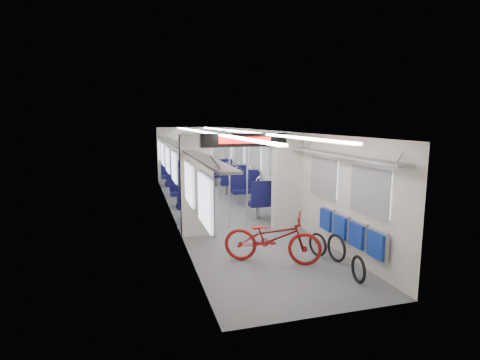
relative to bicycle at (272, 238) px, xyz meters
The scene contains 14 objects.
carriage 3.88m from the bicycle, 89.40° to the left, with size 12.00×12.02×2.31m.
bicycle is the anchor object (origin of this frame).
flip_bench 1.43m from the bicycle, 12.96° to the right, with size 0.12×2.09×0.50m.
bike_hoop_a 1.60m from the bicycle, 49.54° to the right, with size 0.45×0.45×0.05m, color black.
bike_hoop_b 1.22m from the bicycle, 13.96° to the right, with size 0.52×0.52×0.05m, color black.
bike_hoop_c 1.00m from the bicycle, ahead, with size 0.46×0.46×0.05m, color black.
seat_bay_near_left 4.26m from the bicycle, 102.15° to the left, with size 0.94×2.20×1.14m.
seat_bay_near_right 4.05m from the bicycle, 76.09° to the left, with size 0.95×2.27×1.16m.
seat_bay_far_left 7.71m from the bicycle, 96.67° to the left, with size 0.94×2.21×1.14m.
seat_bay_far_right 7.42m from the bicycle, 82.45° to the left, with size 0.96×2.30×1.17m.
stanchion_near_left 2.47m from the bicycle, 94.71° to the left, with size 0.04×0.04×2.30m, color silver.
stanchion_near_right 2.57m from the bicycle, 83.73° to the left, with size 0.04×0.04×2.30m, color silver.
stanchion_far_left 6.11m from the bicycle, 92.91° to the left, with size 0.05×0.05×2.30m, color silver.
stanchion_far_right 5.68m from the bicycle, 86.94° to the left, with size 0.04×0.04×2.30m, color silver.
Camera 1 is at (-2.41, -10.17, 2.59)m, focal length 28.00 mm.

